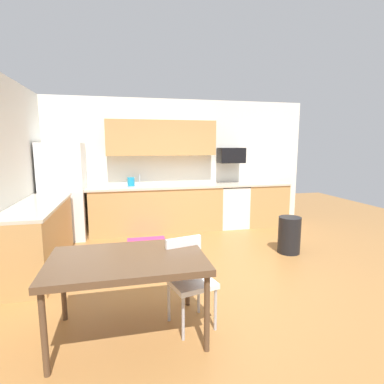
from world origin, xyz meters
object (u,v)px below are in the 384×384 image
at_px(refrigerator, 64,191).
at_px(microwave, 231,155).
at_px(oven_range, 232,206).
at_px(dining_table, 128,264).
at_px(kettle, 131,182).
at_px(trash_bin, 289,235).
at_px(chair_near_table, 188,274).

distance_m(refrigerator, microwave, 3.43).
bearing_deg(oven_range, dining_table, -123.90).
xyz_separation_m(oven_range, microwave, (0.00, 0.10, 1.08)).
bearing_deg(microwave, kettle, -178.65).
bearing_deg(refrigerator, microwave, 3.06).
relative_size(microwave, trash_bin, 0.90).
height_order(trash_bin, kettle, kettle).
distance_m(refrigerator, kettle, 1.25).
distance_m(oven_range, microwave, 1.09).
relative_size(microwave, dining_table, 0.39).
relative_size(refrigerator, oven_range, 1.98).
bearing_deg(dining_table, microwave, 56.87).
bearing_deg(kettle, microwave, 1.35).
bearing_deg(refrigerator, trash_bin, -24.20).
bearing_deg(dining_table, kettle, 87.62).
height_order(oven_range, chair_near_table, oven_range).
relative_size(microwave, kettle, 2.70).
xyz_separation_m(refrigerator, trash_bin, (3.72, -1.67, -0.60)).
height_order(microwave, dining_table, microwave).
distance_m(dining_table, chair_near_table, 0.61).
height_order(oven_range, microwave, microwave).
bearing_deg(chair_near_table, microwave, 63.63).
height_order(microwave, kettle, microwave).
xyz_separation_m(chair_near_table, trash_bin, (2.04, 1.55, -0.20)).
relative_size(oven_range, dining_table, 0.65).
height_order(chair_near_table, kettle, kettle).
bearing_deg(refrigerator, chair_near_table, -62.46).
bearing_deg(chair_near_table, oven_range, 62.94).
xyz_separation_m(microwave, dining_table, (-2.27, -3.47, -0.84)).
relative_size(refrigerator, chair_near_table, 2.12).
distance_m(chair_near_table, kettle, 3.42).
bearing_deg(refrigerator, oven_range, 1.36).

